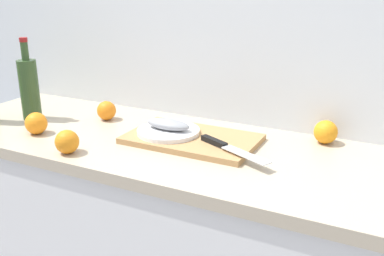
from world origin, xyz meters
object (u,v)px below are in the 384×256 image
(white_plate, at_px, (168,131))
(wine_bottle, at_px, (29,88))
(fish_fillet, at_px, (168,124))
(orange_0, at_px, (67,142))
(chef_knife, at_px, (225,146))
(cutting_board, at_px, (192,139))

(white_plate, xyz_separation_m, wine_bottle, (-0.60, -0.05, 0.10))
(fish_fillet, xyz_separation_m, orange_0, (-0.23, -0.26, -0.01))
(wine_bottle, xyz_separation_m, orange_0, (0.38, -0.22, -0.09))
(fish_fillet, distance_m, chef_knife, 0.24)
(cutting_board, xyz_separation_m, orange_0, (-0.31, -0.27, 0.03))
(white_plate, xyz_separation_m, fish_fillet, (0.00, 0.00, 0.03))
(fish_fillet, xyz_separation_m, wine_bottle, (-0.60, -0.05, 0.07))
(cutting_board, height_order, fish_fillet, fish_fillet)
(cutting_board, relative_size, fish_fillet, 2.70)
(chef_knife, distance_m, orange_0, 0.51)
(chef_knife, height_order, wine_bottle, wine_bottle)
(white_plate, distance_m, orange_0, 0.35)
(cutting_board, xyz_separation_m, wine_bottle, (-0.69, -0.06, 0.12))
(wine_bottle, bearing_deg, chef_knife, -0.11)
(white_plate, bearing_deg, wine_bottle, -175.67)
(cutting_board, bearing_deg, orange_0, -138.88)
(white_plate, bearing_deg, orange_0, -130.53)
(cutting_board, distance_m, wine_bottle, 0.70)
(cutting_board, height_order, chef_knife, chef_knife)
(fish_fillet, relative_size, wine_bottle, 0.51)
(white_plate, distance_m, wine_bottle, 0.61)
(cutting_board, xyz_separation_m, chef_knife, (0.15, -0.06, 0.02))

